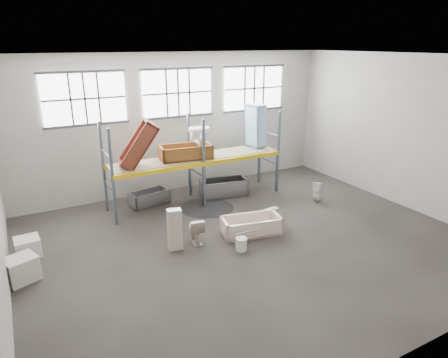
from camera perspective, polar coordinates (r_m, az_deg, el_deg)
floor at (r=11.43m, az=3.64°, el=-9.07°), size 12.00×10.00×0.10m
ceiling at (r=10.09m, az=4.27°, el=17.43°), size 12.00×10.00×0.10m
wall_back at (r=14.87m, az=-6.61°, el=7.95°), size 12.00×0.10×5.00m
wall_front at (r=7.02m, az=26.64°, el=-6.82°), size 12.00×0.10×5.00m
wall_right at (r=14.56m, az=24.62°, el=6.12°), size 0.10×10.00×5.00m
window_left at (r=13.73m, az=-19.28°, el=10.78°), size 2.60×0.04×1.60m
window_mid at (r=14.60m, az=-6.61°, el=12.12°), size 2.60×0.04×1.60m
window_right at (r=16.06m, az=4.28°, el=12.81°), size 2.60×0.04×1.60m
rack_upright_la at (r=12.26m, az=-15.63°, el=0.13°), size 0.08×0.08×3.00m
rack_upright_lb at (r=13.39m, az=-16.84°, el=1.59°), size 0.08×0.08×3.00m
rack_upright_ma at (r=13.19m, az=-2.91°, el=2.15°), size 0.08×0.08×3.00m
rack_upright_mb at (r=14.24m, az=-5.01°, el=3.38°), size 0.08×0.08×3.00m
rack_upright_ra at (r=14.68m, az=7.72°, el=3.76°), size 0.08×0.08×3.00m
rack_upright_rb at (r=15.63m, az=5.14°, el=4.79°), size 0.08×0.08×3.00m
rack_beam_front at (r=13.19m, az=-2.91°, el=2.15°), size 6.00×0.10×0.14m
rack_beam_back at (r=14.24m, az=-5.01°, el=3.38°), size 6.00×0.10×0.14m
shelf_deck at (r=13.69m, az=-4.01°, el=3.11°), size 5.90×1.10×0.03m
wet_patch at (r=13.53m, az=-2.43°, el=-4.15°), size 1.80×1.80×0.00m
bathtub_beige at (r=11.73m, az=3.91°, el=-6.63°), size 1.84×1.14×0.50m
cistern_spare at (r=12.43m, az=6.83°, el=-5.06°), size 0.43×0.24×0.40m
sink_in_tub at (r=11.87m, az=3.06°, el=-6.79°), size 0.58×0.58×0.15m
toilet_beige at (r=11.24m, az=-4.10°, el=-7.21°), size 0.53×0.78×0.73m
cistern_tall at (r=10.82m, az=-7.05°, el=-7.16°), size 0.41×0.30×1.15m
toilet_white at (r=14.32m, az=13.22°, el=-1.76°), size 0.42×0.41×0.73m
steel_tub_left at (r=13.98m, az=-10.63°, el=-2.62°), size 1.41×0.86×0.48m
steel_tub_right at (r=14.53m, az=-0.07°, el=-1.19°), size 1.77×1.08×0.61m
rust_tub_flat at (r=13.46m, az=-5.48°, el=3.85°), size 1.82×1.04×0.48m
rust_tub_tilted at (r=12.68m, az=-12.14°, el=4.78°), size 1.40×0.97×1.58m
sink_on_shelf at (r=13.26m, az=-3.56°, el=4.90°), size 0.72×0.56×0.63m
blue_tub_upright at (r=14.86m, az=4.51°, el=7.60°), size 0.59×0.79×1.57m
bucket at (r=10.85m, az=2.48°, el=-9.29°), size 0.39×0.39×0.36m
carton_near at (r=10.66m, az=-26.98°, el=-11.39°), size 0.85×0.80×0.59m
carton_far at (r=11.72m, az=-26.22°, el=-8.73°), size 0.64×0.64×0.50m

